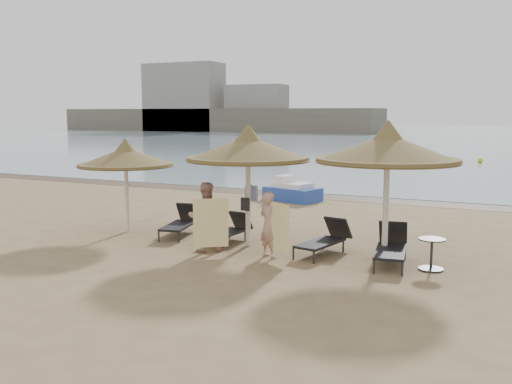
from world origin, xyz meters
TOP-DOWN VIEW (x-y plane):
  - ground at (0.00, 0.00)m, footprint 160.00×160.00m
  - sea at (0.00, 80.00)m, footprint 200.00×140.00m
  - wet_sand_strip at (0.00, 9.40)m, footprint 200.00×1.60m
  - far_shore at (-25.10, 77.82)m, footprint 150.00×54.80m
  - palapa_left at (-3.61, 0.65)m, footprint 2.62×2.62m
  - palapa_center at (0.16, 0.59)m, footprint 3.05×3.05m
  - palapa_right at (3.54, 0.62)m, footprint 3.16×3.16m
  - lounger_far_left at (-2.05, 0.97)m, footprint 0.98×1.87m
  - lounger_near_left at (-0.44, 0.73)m, footprint 0.66×1.67m
  - lounger_near_right at (2.14, 0.67)m, footprint 0.94×1.86m
  - lounger_far_right at (3.72, 0.49)m, footprint 0.91×1.96m
  - side_table at (4.61, 0.27)m, footprint 0.56×0.56m
  - person_left at (-0.50, -0.37)m, footprint 1.06×1.00m
  - person_right at (1.10, -0.26)m, footprint 0.95×0.80m
  - towel_left at (-0.15, -0.72)m, footprint 0.67×0.48m
  - towel_right at (1.45, -0.51)m, footprint 0.68×0.44m
  - bag_patterned at (0.16, 0.77)m, footprint 0.31×0.11m
  - bag_dark at (0.16, 0.43)m, footprint 0.23×0.11m
  - pedal_boat at (-1.63, 7.93)m, footprint 2.25×1.68m
  - buoy_left at (-5.85, 24.27)m, footprint 0.41×0.41m
  - buoy_mid at (3.52, 28.25)m, footprint 0.34×0.34m

SIDE VIEW (x-z plane):
  - ground at x=0.00m, z-range 0.00..0.00m
  - wet_sand_strip at x=0.00m, z-range 0.00..0.01m
  - sea at x=0.00m, z-range 0.00..0.03m
  - buoy_mid at x=3.52m, z-range 0.00..0.34m
  - buoy_left at x=-5.85m, z-range 0.00..0.41m
  - side_table at x=4.61m, z-range -0.02..0.65m
  - lounger_near_left at x=-0.44m, z-range -0.04..0.70m
  - pedal_boat at x=-1.63m, z-range -0.12..0.81m
  - lounger_near_right at x=2.14m, z-range -0.04..0.75m
  - lounger_far_left at x=-2.05m, z-range -0.04..0.76m
  - lounger_far_right at x=3.72m, z-range -0.04..0.80m
  - towel_right at x=1.45m, z-range 0.21..1.32m
  - towel_left at x=-0.15m, z-range 0.22..1.34m
  - person_right at x=1.10m, z-range 0.00..1.77m
  - person_left at x=-0.50m, z-range 0.00..1.93m
  - bag_dark at x=0.16m, z-range 0.91..1.23m
  - bag_patterned at x=0.16m, z-range 1.10..1.49m
  - palapa_left at x=-3.61m, z-range 0.77..3.37m
  - palapa_center at x=0.16m, z-range 0.89..3.92m
  - palapa_right at x=3.54m, z-range 0.93..4.06m
  - far_shore at x=-25.10m, z-range -3.09..8.91m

